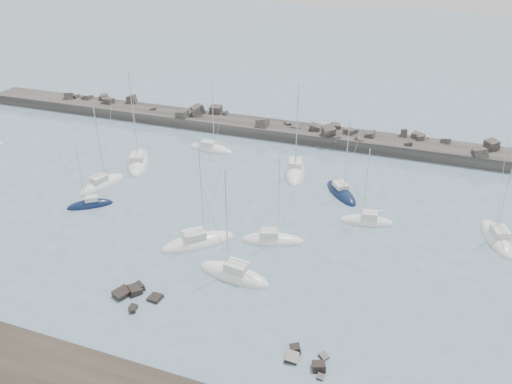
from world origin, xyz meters
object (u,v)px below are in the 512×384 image
at_px(sailboat_1, 138,163).
at_px(sailboat_9, 366,222).
at_px(sailboat_2, 90,205).
at_px(sailboat_8, 341,193).
at_px(sailboat_10, 497,239).
at_px(sailboat_13, 198,242).
at_px(sailboat_6, 295,172).
at_px(sailboat_7, 273,240).
at_px(sailboat_3, 102,185).
at_px(sailboat_4, 211,149).
at_px(sailboat_5, 234,275).

bearing_deg(sailboat_1, sailboat_9, -8.74).
bearing_deg(sailboat_2, sailboat_8, 25.63).
relative_size(sailboat_8, sailboat_10, 0.91).
bearing_deg(sailboat_13, sailboat_6, 76.23).
bearing_deg(sailboat_13, sailboat_7, 23.04).
distance_m(sailboat_7, sailboat_13, 8.66).
distance_m(sailboat_3, sailboat_4, 19.36).
relative_size(sailboat_4, sailboat_9, 1.18).
bearing_deg(sailboat_2, sailboat_3, 110.06).
relative_size(sailboat_3, sailboat_13, 0.89).
xyz_separation_m(sailboat_3, sailboat_4, (9.22, 17.02, -0.02)).
xyz_separation_m(sailboat_2, sailboat_4, (7.24, 22.43, -0.01)).
xyz_separation_m(sailboat_5, sailboat_10, (26.44, 16.94, -0.00)).
bearing_deg(sailboat_2, sailboat_5, -17.48).
height_order(sailboat_7, sailboat_9, sailboat_7).
xyz_separation_m(sailboat_2, sailboat_13, (17.27, -3.14, 0.01)).
xyz_separation_m(sailboat_8, sailboat_9, (4.45, -6.43, 0.01)).
bearing_deg(sailboat_4, sailboat_3, -118.44).
bearing_deg(sailboat_2, sailboat_7, 0.58).
bearing_deg(sailboat_3, sailboat_10, 4.56).
xyz_separation_m(sailboat_4, sailboat_6, (15.42, -3.56, 0.02)).
relative_size(sailboat_1, sailboat_7, 1.33).
bearing_deg(sailboat_9, sailboat_3, -175.70).
bearing_deg(sailboat_5, sailboat_4, 118.55).
distance_m(sailboat_2, sailboat_10, 50.82).
xyz_separation_m(sailboat_2, sailboat_5, (23.47, -7.39, 0.02)).
distance_m(sailboat_4, sailboat_13, 27.46).
bearing_deg(sailboat_7, sailboat_6, 97.88).
bearing_deg(sailboat_10, sailboat_1, 175.32).
relative_size(sailboat_3, sailboat_4, 0.98).
distance_m(sailboat_4, sailboat_9, 31.11).
distance_m(sailboat_6, sailboat_13, 22.66).
bearing_deg(sailboat_2, sailboat_4, 72.10).
distance_m(sailboat_9, sailboat_13, 20.95).
bearing_deg(sailboat_1, sailboat_3, -95.47).
distance_m(sailboat_2, sailboat_4, 23.57).
distance_m(sailboat_1, sailboat_10, 51.26).
bearing_deg(sailboat_4, sailboat_7, -50.94).
relative_size(sailboat_7, sailboat_8, 0.97).
bearing_deg(sailboat_5, sailboat_6, 91.76).
distance_m(sailboat_4, sailboat_10, 44.57).
xyz_separation_m(sailboat_9, sailboat_10, (15.02, 1.37, 0.01)).
bearing_deg(sailboat_6, sailboat_7, -82.12).
distance_m(sailboat_3, sailboat_10, 52.05).
relative_size(sailboat_7, sailboat_9, 1.08).
bearing_deg(sailboat_9, sailboat_6, 138.85).
height_order(sailboat_5, sailboat_10, sailboat_5).
height_order(sailboat_9, sailboat_13, sailboat_13).
distance_m(sailboat_1, sailboat_7, 29.65).
relative_size(sailboat_8, sailboat_13, 0.86).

